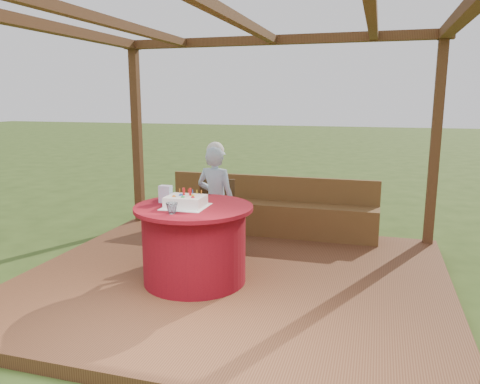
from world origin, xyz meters
name	(u,v)px	position (x,y,z in m)	size (l,w,h in m)	color
ground	(234,286)	(0.00, 0.00, 0.00)	(60.00, 60.00, 0.00)	#304818
deck	(233,281)	(0.00, 0.00, 0.06)	(4.50, 4.00, 0.12)	brown
pergola	(233,57)	(0.00, 0.00, 2.41)	(4.50, 4.00, 2.72)	brown
bench	(269,215)	(0.00, 1.72, 0.38)	(3.00, 0.42, 0.80)	brown
table	(194,243)	(-0.35, -0.24, 0.53)	(1.22, 1.22, 0.81)	maroon
chair	(217,212)	(-0.45, 0.77, 0.62)	(0.55, 0.55, 0.89)	#3D2913
elderly_woman	(216,199)	(-0.42, 0.64, 0.82)	(0.53, 0.39, 1.39)	#8FB7D4
birthday_cake	(186,201)	(-0.41, -0.31, 0.99)	(0.44, 0.44, 0.19)	white
gift_bag	(166,194)	(-0.69, -0.18, 1.02)	(0.13, 0.08, 0.18)	#F09BCA
drinking_glass	(172,208)	(-0.42, -0.61, 0.98)	(0.11, 0.11, 0.11)	white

